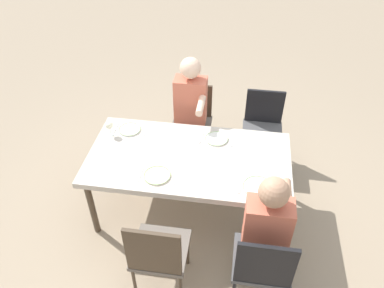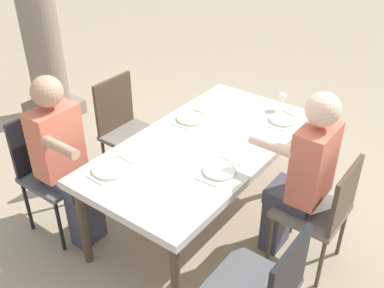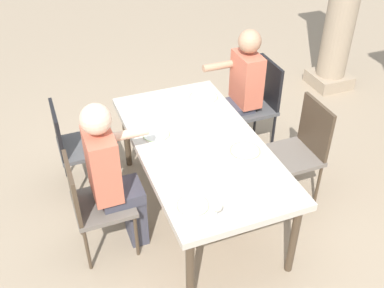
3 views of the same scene
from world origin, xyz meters
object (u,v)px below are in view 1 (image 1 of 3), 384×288
Objects in this scene: chair_mid_south at (192,118)px; plate_0 at (258,187)px; dining_table at (189,161)px; diner_woman_green at (190,112)px; chair_mid_north at (158,253)px; wine_glass_3 at (109,126)px; diner_man_white at (265,230)px; chair_west_south at (263,124)px; chair_west_north at (262,264)px; plate_1 at (216,139)px; plate_2 at (157,175)px; plate_3 at (130,129)px.

chair_mid_south is 1.43m from plate_0.
diner_woman_green is (0.10, -0.73, 0.04)m from dining_table.
chair_mid_north is (0.10, 0.91, -0.14)m from dining_table.
diner_woman_green is at bearing -82.20° from dining_table.
diner_woman_green is at bearing -143.76° from wine_glass_3.
wine_glass_3 is at bearing -19.25° from plate_0.
plate_0 is at bearing -80.93° from diner_man_white.
chair_west_south is at bearing -113.83° from chair_mid_north.
chair_mid_south is at bearing -90.00° from chair_mid_north.
wine_glass_3 is at bearing -14.23° from dining_table.
chair_west_north is 4.22× the size of plate_1.
diner_woman_green is (-0.00, 0.18, 0.20)m from chair_mid_south.
wine_glass_3 is at bearing -40.62° from plate_2.
chair_mid_south reaches higher than chair_west_south.
chair_mid_north is 4.27× the size of plate_3.
plate_1 is 0.88m from plate_3.
chair_mid_south is (-0.00, -1.82, -0.02)m from chair_mid_north.
dining_table is 1.41× the size of diner_woman_green.
plate_1 is at bearing -128.54° from dining_table.
plate_3 is at bearing 23.98° from chair_west_south.
plate_0 is (-0.64, 0.30, 0.07)m from dining_table.
chair_mid_north is 4.19× the size of plate_1.
chair_mid_north is at bearing 0.21° from chair_west_north.
plate_1 is (0.47, 0.62, 0.24)m from chair_west_south.
chair_mid_north reaches higher than plate_1.
plate_0 is at bearing 121.56° from chair_mid_south.
plate_1 is 0.74m from plate_2.
diner_man_white is at bearing 143.14° from plate_3.
diner_man_white is (-0.70, 0.71, 0.03)m from dining_table.
diner_man_white reaches higher than plate_0.
dining_table is at bearing 51.46° from plate_1.
chair_mid_north is at bearing 114.09° from plate_3.
plate_1 is 0.95× the size of plate_2.
plate_1 and plate_2 have the same top height.
dining_table is at bearing 97.80° from diner_woman_green.
diner_man_white is 1.02m from plate_2.
chair_west_north is 6.06× the size of wine_glass_3.
chair_mid_south is 1.22m from plate_2.
diner_man_white is at bearing 119.23° from diner_woman_green.
chair_mid_north is 1.06× the size of chair_mid_south.
chair_mid_south is (0.10, -0.91, -0.16)m from dining_table.
chair_west_north reaches higher than plate_3.
dining_table is 0.93m from chair_mid_south.
wine_glass_3 is (0.71, -1.12, 0.32)m from chair_mid_north.
chair_mid_south reaches higher than plate_0.
chair_west_north is 0.73× the size of diner_man_white.
plate_3 is at bearing -55.26° from plate_2.
plate_3 is at bearing -36.86° from diner_man_white.
plate_2 is at bearing -78.11° from chair_mid_north.
plate_2 is (0.93, 1.20, 0.24)m from chair_west_south.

